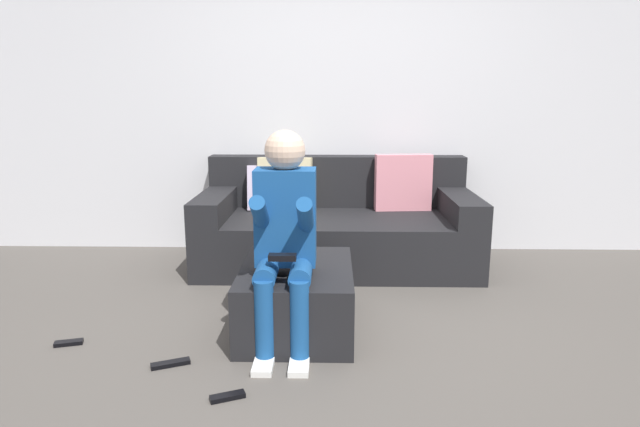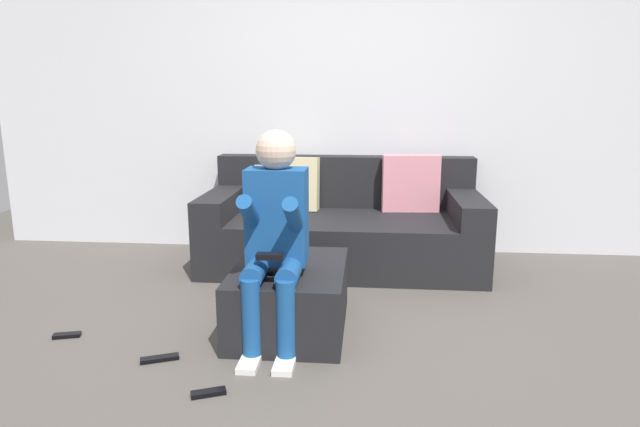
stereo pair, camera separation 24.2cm
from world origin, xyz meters
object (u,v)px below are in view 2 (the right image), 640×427
Objects in this scene: remote_near_ottoman at (208,393)px; remote_under_side_table at (67,335)px; person_seated at (275,227)px; remote_by_storage_bin at (160,359)px; ottoman at (290,297)px; couch_sectional at (342,226)px.

remote_near_ottoman and remote_under_side_table have the same top height.
person_seated reaches higher than remote_under_side_table.
remote_near_ottoman is 1.07× the size of remote_under_side_table.
remote_by_storage_bin is (-0.56, -0.29, -0.63)m from person_seated.
ottoman is 0.78m from remote_by_storage_bin.
remote_by_storage_bin is (-0.34, 0.30, 0.00)m from remote_near_ottoman.
remote_under_side_table is at bearing -176.63° from person_seated.
person_seated is 0.89m from remote_by_storage_bin.
remote_by_storage_bin is at bearing -152.56° from person_seated.
person_seated is at bearing 4.29° from remote_by_storage_bin.
remote_by_storage_bin is at bearing -142.47° from ottoman.
remote_by_storage_bin is 0.66m from remote_under_side_table.
person_seated reaches higher than ottoman.
ottoman is at bearing 74.57° from person_seated.
remote_near_ottoman is (-0.49, -2.04, -0.30)m from couch_sectional.
couch_sectional is 1.95m from remote_by_storage_bin.
remote_near_ottoman is (-0.26, -0.76, -0.18)m from ottoman.
person_seated reaches higher than remote_near_ottoman.
person_seated is 7.92× the size of remote_under_side_table.
ottoman is at bearing 48.23° from remote_near_ottoman.
ottoman reaches higher than remote_under_side_table.
couch_sectional is 1.85× the size of person_seated.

